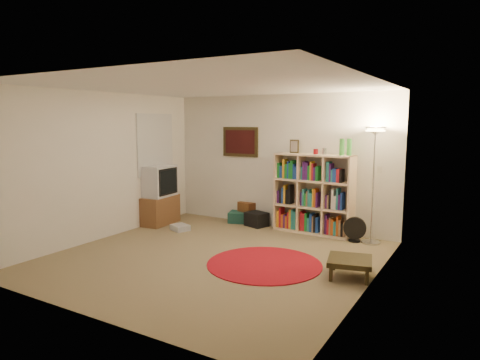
% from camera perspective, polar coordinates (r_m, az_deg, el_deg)
% --- Properties ---
extents(room, '(4.54, 4.54, 2.54)m').
position_cam_1_polar(room, '(6.24, -3.78, 0.95)').
color(room, olive).
rests_on(room, ground).
extents(bookshelf, '(1.45, 0.48, 1.71)m').
position_cam_1_polar(bookshelf, '(7.79, 9.67, -1.98)').
color(bookshelf, '#FFD6AA').
rests_on(bookshelf, ground).
extents(floor_lamp, '(0.43, 0.43, 1.92)m').
position_cam_1_polar(floor_lamp, '(7.22, 17.53, 4.23)').
color(floor_lamp, silver).
rests_on(floor_lamp, ground).
extents(floor_fan, '(0.38, 0.23, 0.43)m').
position_cam_1_polar(floor_fan, '(7.43, 15.06, -6.38)').
color(floor_fan, black).
rests_on(floor_fan, ground).
extents(tv_stand, '(0.62, 0.83, 1.16)m').
position_cam_1_polar(tv_stand, '(8.54, -11.00, -2.06)').
color(tv_stand, brown).
rests_on(tv_stand, ground).
extents(dvd_box, '(0.39, 0.36, 0.11)m').
position_cam_1_polar(dvd_box, '(8.03, -7.98, -6.29)').
color(dvd_box, silver).
rests_on(dvd_box, ground).
extents(suitcase, '(0.76, 0.60, 0.21)m').
position_cam_1_polar(suitcase, '(8.58, 0.81, -4.94)').
color(suitcase, '#163E37').
rests_on(suitcase, ground).
extents(wicker_basket, '(0.39, 0.33, 0.19)m').
position_cam_1_polar(wicker_basket, '(8.55, 0.98, -3.60)').
color(wicker_basket, brown).
rests_on(wicker_basket, suitcase).
extents(duffel_bag, '(0.47, 0.43, 0.27)m').
position_cam_1_polar(duffel_bag, '(8.26, 2.23, -5.24)').
color(duffel_bag, black).
rests_on(duffel_bag, ground).
extents(paper_towel, '(0.13, 0.13, 0.24)m').
position_cam_1_polar(paper_towel, '(8.28, 4.62, -5.35)').
color(paper_towel, white).
rests_on(paper_towel, ground).
extents(red_rug, '(1.63, 1.63, 0.01)m').
position_cam_1_polar(red_rug, '(6.16, 3.26, -11.12)').
color(red_rug, maroon).
rests_on(red_rug, ground).
extents(side_table, '(0.66, 0.66, 0.25)m').
position_cam_1_polar(side_table, '(5.80, 14.44, -10.47)').
color(side_table, black).
rests_on(side_table, ground).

